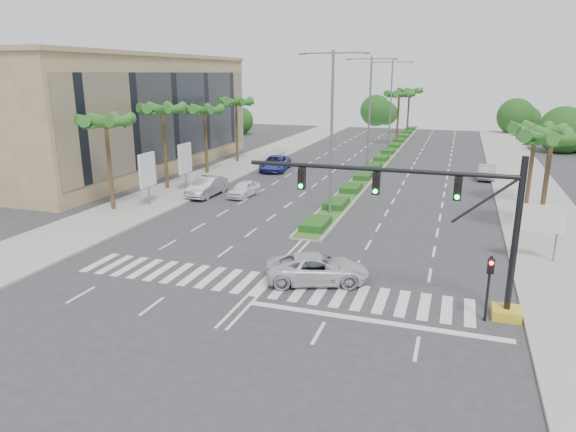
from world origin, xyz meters
name	(u,v)px	position (x,y,z in m)	size (l,w,h in m)	color
ground	(263,285)	(0.00, 0.00, 0.00)	(160.00, 160.00, 0.00)	#333335
footpath_right	(539,211)	(15.20, 20.00, 0.07)	(6.00, 120.00, 0.15)	gray
footpath_left	(191,185)	(-15.20, 20.00, 0.07)	(6.00, 120.00, 0.15)	gray
median	(387,155)	(0.00, 45.00, 0.10)	(2.20, 75.00, 0.20)	gray
median_grass	(387,154)	(0.00, 45.00, 0.22)	(1.80, 75.00, 0.04)	#2E581E
building	(127,115)	(-26.00, 26.00, 6.00)	(12.00, 36.00, 12.00)	tan
signal_gantry	(460,238)	(9.27, 0.00, 3.46)	(12.60, 1.20, 7.20)	gold
pedestrian_signal	(489,278)	(10.60, -0.68, 2.04)	(0.28, 0.36, 3.00)	black
direction_sign	(539,221)	(13.50, 7.99, 2.45)	(2.70, 0.11, 3.40)	slate
billboard_near	(147,170)	(-14.50, 12.00, 2.96)	(0.18, 2.10, 4.35)	slate
billboard_far	(185,159)	(-14.50, 18.00, 2.96)	(0.18, 2.10, 4.35)	slate
palm_left_near	(106,125)	(-16.50, 10.00, 6.69)	(4.57, 4.68, 7.55)	brown
palm_left_mid	(163,112)	(-16.50, 18.00, 7.08)	(4.57, 4.68, 7.95)	brown
palm_left_far	(205,112)	(-16.50, 26.00, 6.50)	(4.57, 4.68, 7.35)	brown
palm_left_end	(236,104)	(-16.50, 34.00, 6.88)	(4.57, 4.68, 7.75)	brown
palm_right_near	(551,141)	(14.50, 14.00, 6.20)	(4.57, 4.68, 7.05)	brown
palm_right_far	(535,133)	(14.50, 22.00, 5.91)	(4.57, 4.68, 6.75)	brown
palm_median_a	(399,96)	(0.00, 55.00, 7.17)	(4.57, 4.68, 8.05)	brown
palm_median_b	(409,93)	(0.00, 70.00, 7.17)	(4.57, 4.68, 8.05)	brown
streetlight_near	(332,125)	(0.00, 14.00, 6.81)	(5.10, 0.25, 12.00)	slate
streetlight_mid	(370,110)	(0.00, 30.00, 6.81)	(5.10, 0.25, 12.00)	slate
streetlight_far	(391,102)	(0.00, 46.00, 6.81)	(5.10, 0.25, 12.00)	slate
car_parked_a	(244,189)	(-8.63, 17.63, 0.68)	(1.61, 3.99, 1.36)	white
car_parked_b	(207,187)	(-11.80, 16.82, 0.83)	(1.75, 5.02, 1.65)	#B0B1B5
car_parked_c	(275,163)	(-10.26, 30.24, 0.81)	(2.70, 5.86, 1.63)	#2F3A90
car_parked_d	(274,159)	(-11.57, 33.28, 0.79)	(2.20, 5.41, 1.57)	white
car_crossing	(317,269)	(2.51, 1.25, 0.73)	(2.44, 5.28, 1.47)	silver
car_right	(487,171)	(11.80, 32.60, 0.78)	(1.65, 4.72, 1.55)	#A7A7AC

